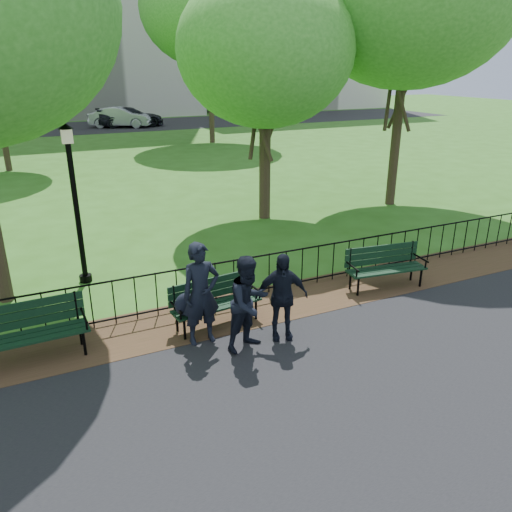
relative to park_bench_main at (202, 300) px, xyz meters
name	(u,v)px	position (x,y,z in m)	size (l,w,h in m)	color
ground	(248,354)	(0.38, -1.12, -0.59)	(120.00, 120.00, 0.00)	#2D5917
asphalt_path	(375,504)	(0.38, -4.52, -0.59)	(60.00, 9.20, 0.01)	black
dirt_strip	(216,315)	(0.38, 0.38, -0.58)	(60.00, 1.60, 0.01)	#332815
far_street	(58,129)	(0.38, 33.88, -0.59)	(70.00, 9.00, 0.01)	black
iron_fence	(206,283)	(0.38, 0.88, -0.09)	(24.06, 0.06, 1.00)	black
park_bench_main	(202,300)	(0.00, 0.00, 0.00)	(1.73, 0.70, 0.96)	black
park_bench_left_a	(26,327)	(-2.91, 0.26, 0.02)	(1.90, 0.65, 1.06)	black
park_bench_right_a	(385,262)	(4.19, 0.12, -0.02)	(1.80, 0.77, 0.99)	black
lamppost	(75,200)	(-1.66, 3.18, 1.29)	(0.31, 0.31, 3.46)	black
tree_near_e	(266,51)	(4.19, 5.99, 4.33)	(5.10, 5.10, 7.10)	#2D2116
tree_far_e	(208,7)	(8.51, 22.22, 7.06)	(7.91, 7.91, 11.02)	#2D2116
person_left	(201,294)	(-0.15, -0.40, 0.33)	(0.66, 0.43, 1.82)	black
person_mid	(249,303)	(0.50, -0.93, 0.25)	(0.81, 0.42, 1.66)	black
person_right	(281,296)	(1.15, -0.86, 0.21)	(0.93, 0.38, 1.58)	black
sedan_silver	(120,117)	(4.90, 32.66, 0.19)	(1.64, 4.69, 1.55)	#93969A
sedan_dark	(130,117)	(5.71, 32.92, 0.16)	(2.06, 5.07, 1.47)	black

